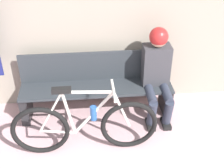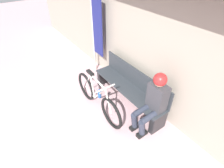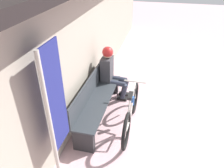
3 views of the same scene
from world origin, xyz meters
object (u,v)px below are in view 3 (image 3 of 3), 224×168
at_px(person_seated, 111,69).
at_px(bicycle, 131,112).
at_px(park_bench_near, 96,99).
at_px(banner_pole, 55,108).

bearing_deg(person_seated, bicycle, -146.52).
distance_m(park_bench_near, person_seated, 0.82).
height_order(park_bench_near, banner_pole, banner_pole).
height_order(person_seated, banner_pole, banner_pole).
relative_size(park_bench_near, person_seated, 1.62).
distance_m(park_bench_near, bicycle, 0.74).
bearing_deg(park_bench_near, bicycle, -102.94).
bearing_deg(person_seated, park_bench_near, 171.99).
bearing_deg(park_bench_near, banner_pole, 177.48).
distance_m(park_bench_near, banner_pole, 1.64).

